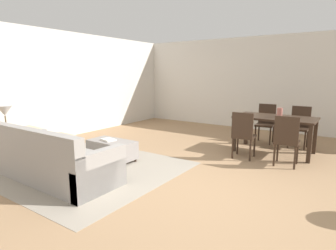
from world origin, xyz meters
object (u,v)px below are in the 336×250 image
(dining_chair_far_left, at_px, (266,121))
(couch, at_px, (54,162))
(ottoman_table, at_px, (112,149))
(side_table, at_px, (8,141))
(dining_chair_near_right, at_px, (287,138))
(dining_chair_far_right, at_px, (300,124))
(dining_chair_near_left, at_px, (243,133))
(table_lamp, at_px, (5,112))
(book_on_ottoman, at_px, (108,140))
(vase_centerpiece, at_px, (280,113))
(dining_table, at_px, (275,121))

(dining_chair_far_left, bearing_deg, couch, -115.04)
(couch, distance_m, ottoman_table, 1.21)
(side_table, relative_size, dining_chair_near_right, 0.60)
(side_table, height_order, dining_chair_far_right, dining_chair_far_right)
(dining_chair_near_left, height_order, dining_chair_far_right, same)
(dining_chair_far_right, bearing_deg, ottoman_table, -131.49)
(side_table, xyz_separation_m, table_lamp, (0.00, -0.00, 0.53))
(table_lamp, relative_size, dining_chair_near_right, 0.57)
(couch, bearing_deg, dining_chair_far_left, 64.96)
(dining_chair_far_right, relative_size, book_on_ottoman, 3.54)
(ottoman_table, relative_size, vase_centerpiece, 4.74)
(ottoman_table, bearing_deg, dining_chair_far_left, 57.71)
(dining_chair_near_left, bearing_deg, book_on_ottoman, -143.10)
(side_table, height_order, book_on_ottoman, side_table)
(dining_chair_far_right, distance_m, book_on_ottoman, 4.21)
(couch, bearing_deg, vase_centerpiece, 54.24)
(ottoman_table, height_order, dining_chair_far_left, dining_chair_far_left)
(couch, relative_size, dining_chair_near_left, 2.32)
(table_lamp, xyz_separation_m, dining_table, (3.80, 3.55, -0.30))
(vase_centerpiece, bearing_deg, dining_chair_near_left, -121.45)
(side_table, xyz_separation_m, dining_table, (3.80, 3.55, 0.22))
(dining_table, relative_size, vase_centerpiece, 8.09)
(dining_table, distance_m, dining_chair_near_right, 0.94)
(table_lamp, height_order, dining_chair_near_left, table_lamp)
(table_lamp, bearing_deg, dining_table, 43.02)
(vase_centerpiece, height_order, book_on_ottoman, vase_centerpiece)
(dining_chair_far_right, bearing_deg, dining_chair_near_left, -115.10)
(ottoman_table, bearing_deg, dining_chair_far_right, 48.51)
(couch, height_order, table_lamp, table_lamp)
(table_lamp, bearing_deg, dining_chair_far_left, 52.08)
(couch, bearing_deg, ottoman_table, 87.93)
(dining_chair_near_left, bearing_deg, dining_chair_far_left, 90.60)
(dining_table, height_order, book_on_ottoman, dining_table)
(table_lamp, xyz_separation_m, dining_chair_near_right, (4.21, 2.72, -0.44))
(dining_chair_near_right, bearing_deg, dining_chair_far_left, 116.16)
(side_table, xyz_separation_m, dining_chair_far_right, (4.16, 4.32, 0.08))
(dining_chair_near_left, relative_size, dining_chair_far_right, 1.00)
(side_table, bearing_deg, couch, 0.39)
(dining_chair_far_left, bearing_deg, table_lamp, -127.92)
(ottoman_table, xyz_separation_m, dining_chair_near_right, (2.80, 1.50, 0.29))
(dining_chair_near_left, relative_size, vase_centerpiece, 4.74)
(dining_chair_near_left, bearing_deg, couch, -126.90)
(dining_chair_far_right, bearing_deg, vase_centerpiece, -108.34)
(dining_chair_near_left, distance_m, vase_centerpiece, 0.96)
(dining_chair_near_left, bearing_deg, side_table, -141.26)
(side_table, distance_m, dining_chair_near_right, 5.01)
(dining_table, bearing_deg, dining_chair_near_left, -115.53)
(dining_chair_near_left, relative_size, dining_chair_near_right, 1.00)
(dining_chair_near_right, bearing_deg, vase_centerpiece, 111.97)
(ottoman_table, xyz_separation_m, vase_centerpiece, (2.48, 2.30, 0.63))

